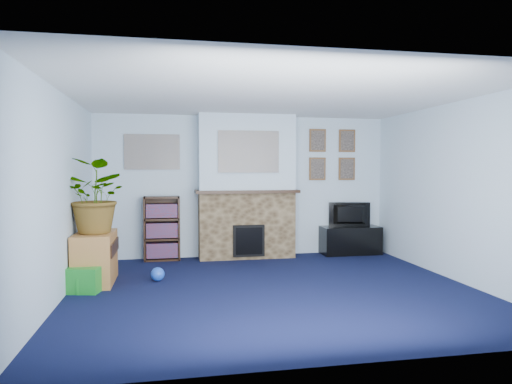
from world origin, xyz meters
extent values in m
cube|color=black|center=(0.00, 0.00, 0.00)|extent=(5.00, 4.50, 0.01)
cube|color=white|center=(0.00, 0.00, 2.40)|extent=(5.00, 4.50, 0.01)
cube|color=silver|center=(0.00, 2.25, 1.20)|extent=(5.00, 0.04, 2.40)
cube|color=silver|center=(0.00, -2.25, 1.20)|extent=(5.00, 0.04, 2.40)
cube|color=silver|center=(-2.50, 0.00, 1.20)|extent=(0.04, 4.50, 2.40)
cube|color=silver|center=(2.50, 0.00, 1.20)|extent=(0.04, 4.50, 2.40)
cube|color=brown|center=(0.00, 2.05, 0.55)|extent=(1.60, 0.40, 1.10)
cube|color=brown|center=(0.00, 2.05, 1.75)|extent=(1.60, 0.40, 1.30)
cube|color=brown|center=(0.00, 2.02, 1.12)|extent=(1.72, 0.50, 0.05)
cube|color=brown|center=(0.00, 1.84, 0.32)|extent=(0.52, 0.08, 0.52)
cube|color=brown|center=(0.00, 1.80, 0.32)|extent=(0.44, 0.02, 0.44)
cube|color=gray|center=(0.00, 1.84, 1.78)|extent=(1.00, 0.03, 0.68)
cube|color=gray|center=(-1.55, 2.23, 1.78)|extent=(0.90, 0.03, 0.58)
cube|color=brown|center=(1.30, 2.23, 2.00)|extent=(0.30, 0.03, 0.40)
cube|color=brown|center=(1.85, 2.23, 2.00)|extent=(0.30, 0.03, 0.40)
cube|color=brown|center=(1.30, 2.23, 1.50)|extent=(0.30, 0.03, 0.40)
cube|color=brown|center=(1.85, 2.23, 1.50)|extent=(0.30, 0.03, 0.40)
cube|color=black|center=(1.85, 2.03, 0.23)|extent=(1.03, 0.43, 0.49)
imported|color=black|center=(1.85, 2.05, 0.70)|extent=(0.73, 0.24, 0.42)
cube|color=black|center=(-1.40, 2.23, 0.53)|extent=(0.58, 0.02, 1.05)
cube|color=black|center=(-1.68, 2.10, 0.53)|extent=(0.03, 0.28, 1.05)
cube|color=black|center=(-1.13, 2.10, 0.53)|extent=(0.03, 0.28, 1.05)
cube|color=black|center=(-1.40, 2.10, 0.01)|extent=(0.56, 0.28, 0.03)
cube|color=black|center=(-1.40, 2.10, 0.35)|extent=(0.56, 0.28, 0.03)
cube|color=black|center=(-1.40, 2.10, 0.68)|extent=(0.56, 0.28, 0.03)
cube|color=black|center=(-1.40, 2.10, 1.04)|extent=(0.56, 0.28, 0.03)
cube|color=black|center=(-1.40, 2.09, 0.17)|extent=(0.50, 0.22, 0.24)
cube|color=black|center=(-1.40, 2.09, 0.50)|extent=(0.50, 0.22, 0.24)
cube|color=black|center=(-1.40, 2.09, 0.82)|extent=(0.50, 0.22, 0.22)
cube|color=#B07238|center=(-2.24, 0.73, 0.35)|extent=(0.48, 0.86, 0.67)
imported|color=#26661E|center=(-2.19, 0.68, 1.15)|extent=(1.13, 1.09, 0.97)
cube|color=gold|center=(-0.06, 2.00, 1.22)|extent=(0.10, 0.06, 0.14)
cylinder|color=#B2BFC6|center=(0.36, 2.00, 1.23)|extent=(0.04, 0.04, 0.14)
sphere|color=gray|center=(-0.51, 2.00, 1.22)|extent=(0.13, 0.13, 0.13)
cylinder|color=#198C26|center=(0.66, 2.00, 1.21)|extent=(0.07, 0.07, 0.13)
cube|color=#198C26|center=(-2.30, 0.30, 0.14)|extent=(0.45, 0.39, 0.31)
sphere|color=blue|center=(-1.44, 0.68, 0.09)|extent=(0.19, 0.19, 0.19)
cube|color=#198C26|center=(-2.30, 0.24, 0.11)|extent=(0.18, 0.18, 0.19)
cylinder|color=orange|center=(-2.30, 0.87, 0.07)|extent=(0.31, 0.14, 0.18)
camera|label=1|loc=(-1.26, -5.49, 1.51)|focal=32.00mm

